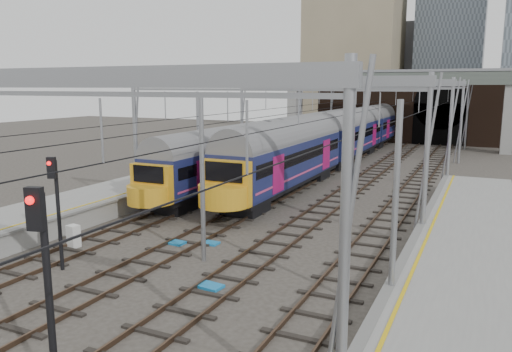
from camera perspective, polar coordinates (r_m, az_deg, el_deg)
The scene contains 16 objects.
ground at distance 20.24m, azimuth -8.94°, elevation -11.29°, with size 160.00×160.00×0.00m, color #38332D.
platform_left at distance 28.40m, azimuth -23.41°, elevation -4.53°, with size 4.32×55.00×1.12m.
platform_right at distance 15.62m, azimuth 21.55°, elevation -16.48°, with size 4.32×47.00×1.12m.
tracks at distance 33.17m, azimuth 5.67°, elevation -2.62°, with size 14.40×80.00×0.22m.
overhead_line at distance 38.53m, azimuth 9.10°, elevation 8.92°, with size 16.80×80.00×8.00m.
retaining_wall at distance 68.16m, azimuth 17.37°, elevation 7.24°, with size 28.00×2.75×9.00m.
overbridge at distance 62.45m, azimuth 15.46°, elevation 9.79°, with size 28.00×3.00×9.25m.
city_skyline at distance 86.92m, azimuth 20.50°, elevation 16.06°, with size 37.50×27.50×60.00m.
train_main at distance 59.45m, azimuth 12.74°, elevation 5.42°, with size 3.02×69.76×5.12m.
train_second at distance 48.15m, azimuth 4.69°, elevation 4.29°, with size 2.67×46.25×4.63m.
signal_near_left at distance 21.33m, azimuth -21.86°, elevation -2.48°, with size 0.37×0.46×4.67m.
signal_near_centre at distance 12.20m, azimuth -22.98°, elevation -10.25°, with size 0.41×0.48×5.28m.
relay_cabinet at distance 24.77m, azimuth -20.13°, elevation -6.48°, with size 0.53×0.44×1.05m, color silver.
equip_cover_a at distance 23.96m, azimuth -5.25°, elevation -7.63°, with size 0.79×0.56×0.09m, color #1875B6.
equip_cover_b at distance 24.21m, azimuth -9.14°, elevation -7.53°, with size 0.87×0.62×0.10m, color #1875B6.
equip_cover_c at distance 19.06m, azimuth -5.23°, elevation -12.44°, with size 0.90×0.64×0.11m, color #1875B6.
Camera 1 is at (10.67, -15.53, 7.40)m, focal length 35.00 mm.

